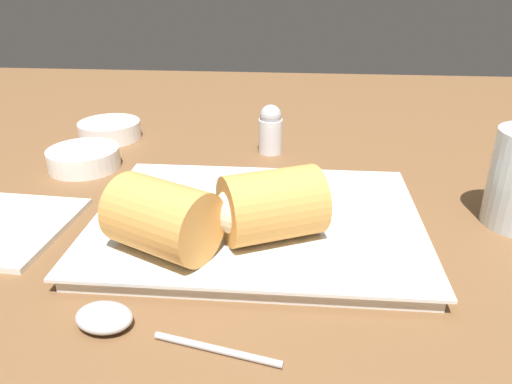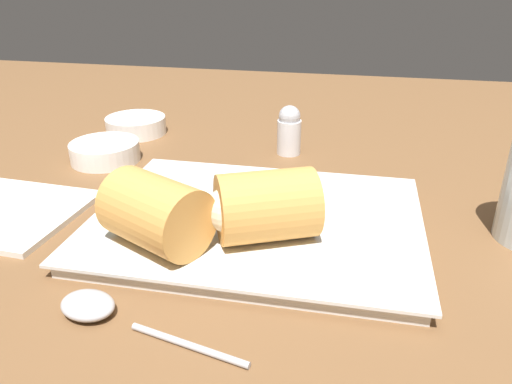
% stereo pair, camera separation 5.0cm
% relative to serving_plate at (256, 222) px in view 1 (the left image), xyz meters
% --- Properties ---
extents(table_surface, '(1.80, 1.40, 0.02)m').
position_rel_serving_plate_xyz_m(table_surface, '(0.00, 0.03, -0.02)').
color(table_surface, brown).
rests_on(table_surface, ground).
extents(serving_plate, '(0.31, 0.24, 0.01)m').
position_rel_serving_plate_xyz_m(serving_plate, '(0.00, 0.00, 0.00)').
color(serving_plate, silver).
rests_on(serving_plate, table_surface).
extents(roll_front_left, '(0.10, 0.09, 0.06)m').
position_rel_serving_plate_xyz_m(roll_front_left, '(-0.08, -0.07, 0.04)').
color(roll_front_left, '#D19347').
rests_on(roll_front_left, serving_plate).
extents(roll_front_right, '(0.10, 0.09, 0.06)m').
position_rel_serving_plate_xyz_m(roll_front_right, '(0.01, -0.04, 0.04)').
color(roll_front_right, '#D19347').
rests_on(roll_front_right, serving_plate).
extents(dipping_bowl_near, '(0.09, 0.09, 0.03)m').
position_rel_serving_plate_xyz_m(dipping_bowl_near, '(-0.23, 0.14, 0.01)').
color(dipping_bowl_near, white).
rests_on(dipping_bowl_near, table_surface).
extents(dipping_bowl_far, '(0.09, 0.09, 0.03)m').
position_rel_serving_plate_xyz_m(dipping_bowl_far, '(-0.23, 0.25, 0.01)').
color(dipping_bowl_far, white).
rests_on(dipping_bowl_far, table_surface).
extents(spoon, '(0.15, 0.05, 0.01)m').
position_rel_serving_plate_xyz_m(spoon, '(-0.09, -0.15, -0.00)').
color(spoon, '#B2B2B7').
rests_on(spoon, table_surface).
extents(salt_shaker, '(0.03, 0.03, 0.07)m').
position_rel_serving_plate_xyz_m(salt_shaker, '(-0.00, 0.21, 0.02)').
color(salt_shaker, silver).
rests_on(salt_shaker, table_surface).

